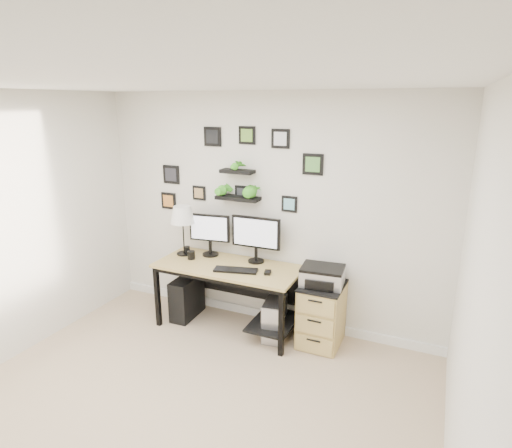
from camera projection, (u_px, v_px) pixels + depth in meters
The scene contains 14 objects.
room at pixel (265, 314), 5.09m from camera, with size 4.00×4.00×4.00m.
desk at pixel (232, 275), 4.75m from camera, with size 1.60×0.70×0.75m.
monitor_left at pixel (210, 232), 4.93m from camera, with size 0.48×0.21×0.49m.
monitor_right at pixel (256, 236), 4.71m from camera, with size 0.56×0.19×0.52m.
keyboard at pixel (236, 270), 4.54m from camera, with size 0.46×0.15×0.02m, color black.
mouse at pixel (268, 272), 4.46m from camera, with size 0.07×0.10×0.03m, color black.
table_lamp at pixel (183, 216), 4.92m from camera, with size 0.29×0.29×0.58m.
mug at pixel (191, 255), 4.87m from camera, with size 0.09×0.09×0.10m, color black.
pen_cup at pixel (187, 250), 5.05m from camera, with size 0.07×0.07×0.09m, color black.
pc_tower_black at pixel (187, 297), 5.09m from camera, with size 0.22×0.49×0.49m, color black.
pc_tower_grey at pixel (274, 318), 4.65m from camera, with size 0.26×0.46×0.43m.
file_cabinet at pixel (321, 314), 4.48m from camera, with size 0.43×0.53×0.67m.
printer at pixel (322, 276), 4.37m from camera, with size 0.45×0.38×0.19m.
wall_decor at pixel (237, 178), 4.72m from camera, with size 2.03×0.18×1.02m.
Camera 1 is at (1.78, -2.25, 2.48)m, focal length 30.00 mm.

